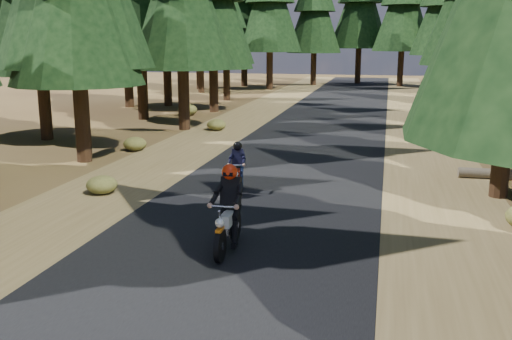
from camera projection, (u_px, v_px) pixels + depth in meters
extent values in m
plane|color=#432B18|center=(241.00, 233.00, 12.54)|extent=(120.00, 120.00, 0.00)
cube|color=black|center=(282.00, 180.00, 17.29)|extent=(6.00, 100.00, 0.01)
cube|color=brown|center=(141.00, 173.00, 18.30)|extent=(3.20, 100.00, 0.01)
cube|color=brown|center=(440.00, 189.00, 16.28)|extent=(3.20, 100.00, 0.01)
cylinder|color=black|center=(80.00, 85.00, 19.41)|extent=(0.51, 0.51, 5.34)
cylinder|color=black|center=(506.00, 114.00, 14.97)|extent=(0.48, 0.48, 4.52)
cylinder|color=black|center=(79.00, 67.00, 20.13)|extent=(0.56, 0.56, 6.43)
cylinder|color=black|center=(42.00, 74.00, 23.80)|extent=(0.52, 0.52, 5.56)
cylinder|color=black|center=(183.00, 69.00, 26.50)|extent=(0.53, 0.53, 5.72)
cylinder|color=black|center=(485.00, 87.00, 23.87)|extent=(0.48, 0.48, 4.51)
cone|color=black|center=(492.00, 17.00, 23.25)|extent=(3.83, 3.83, 5.64)
cylinder|color=black|center=(141.00, 59.00, 29.98)|extent=(0.55, 0.55, 6.37)
cylinder|color=black|center=(213.00, 64.00, 33.17)|extent=(0.53, 0.53, 5.64)
cone|color=black|center=(212.00, 1.00, 32.38)|extent=(4.79, 4.79, 7.05)
cylinder|color=black|center=(468.00, 65.00, 29.12)|extent=(0.53, 0.53, 5.83)
cylinder|color=black|center=(167.00, 63.00, 36.38)|extent=(0.52, 0.52, 5.45)
cone|color=black|center=(165.00, 8.00, 35.62)|extent=(4.63, 4.63, 6.81)
cylinder|color=black|center=(227.00, 69.00, 39.91)|extent=(0.48, 0.48, 4.42)
cone|color=black|center=(226.00, 28.00, 39.30)|extent=(3.76, 3.76, 5.52)
cylinder|color=black|center=(474.00, 60.00, 37.06)|extent=(0.53, 0.53, 5.76)
cone|color=black|center=(479.00, 3.00, 36.26)|extent=(4.90, 4.90, 7.21)
cylinder|color=black|center=(201.00, 63.00, 45.73)|extent=(0.49, 0.49, 4.75)
cone|color=black|center=(200.00, 25.00, 45.07)|extent=(4.04, 4.04, 5.93)
cylinder|color=black|center=(127.00, 56.00, 35.58)|extent=(0.56, 0.56, 6.40)
cylinder|color=black|center=(270.00, 52.00, 48.51)|extent=(0.56, 0.56, 6.40)
cone|color=black|center=(270.00, 3.00, 47.62)|extent=(5.44, 5.44, 8.00)
cylinder|color=black|center=(441.00, 55.00, 45.49)|extent=(0.54, 0.54, 6.00)
cone|color=black|center=(445.00, 6.00, 44.65)|extent=(5.10, 5.10, 7.50)
cylinder|color=black|center=(244.00, 49.00, 51.98)|extent=(0.57, 0.57, 6.80)
cone|color=black|center=(244.00, 0.00, 51.03)|extent=(5.78, 5.78, 8.50)
cylinder|color=black|center=(476.00, 52.00, 47.63)|extent=(0.56, 0.56, 6.40)
cone|color=black|center=(480.00, 2.00, 46.74)|extent=(5.44, 5.44, 8.00)
cylinder|color=black|center=(314.00, 53.00, 53.60)|extent=(0.54, 0.54, 6.00)
cone|color=black|center=(315.00, 11.00, 52.76)|extent=(5.10, 5.10, 7.50)
cylinder|color=black|center=(401.00, 51.00, 51.80)|extent=(0.56, 0.56, 6.40)
cone|color=black|center=(404.00, 5.00, 50.91)|extent=(5.44, 5.44, 8.00)
cylinder|color=black|center=(359.00, 48.00, 55.48)|extent=(0.57, 0.57, 6.80)
cone|color=black|center=(360.00, 3.00, 54.54)|extent=(5.78, 5.78, 8.50)
cylinder|color=black|center=(199.00, 56.00, 48.97)|extent=(0.52, 0.52, 5.60)
cone|color=black|center=(198.00, 14.00, 48.19)|extent=(4.76, 4.76, 7.00)
ellipsoid|color=#474C1E|center=(135.00, 144.00, 21.89)|extent=(0.88, 0.88, 0.53)
ellipsoid|color=#474C1E|center=(102.00, 185.00, 15.74)|extent=(0.85, 0.85, 0.51)
ellipsoid|color=#474C1E|center=(468.00, 152.00, 20.44)|extent=(0.77, 0.77, 0.46)
ellipsoid|color=#474C1E|center=(188.00, 110.00, 32.05)|extent=(1.09, 1.09, 0.66)
ellipsoid|color=#474C1E|center=(216.00, 125.00, 26.84)|extent=(0.89, 0.89, 0.54)
ellipsoid|color=#474C1E|center=(434.00, 114.00, 31.03)|extent=(0.84, 0.84, 0.51)
ellipsoid|color=#474C1E|center=(495.00, 130.00, 25.26)|extent=(0.89, 0.89, 0.53)
cube|color=black|center=(228.00, 194.00, 11.24)|extent=(0.40, 0.25, 0.57)
sphere|color=red|center=(228.00, 174.00, 11.15)|extent=(0.33, 0.33, 0.32)
cube|color=black|center=(237.00, 159.00, 15.76)|extent=(0.34, 0.24, 0.45)
sphere|color=black|center=(237.00, 147.00, 15.69)|extent=(0.29, 0.29, 0.25)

